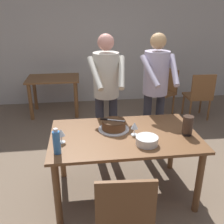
{
  "coord_description": "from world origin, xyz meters",
  "views": [
    {
      "loc": [
        -0.44,
        -2.37,
        1.99
      ],
      "look_at": [
        -0.1,
        0.27,
        0.9
      ],
      "focal_mm": 40.75,
      "sensor_mm": 36.0,
      "label": 1
    }
  ],
  "objects_px": {
    "chair_near_side": "(123,214)",
    "background_chair_0": "(164,90)",
    "cake_knife": "(107,119)",
    "person_standing_beside": "(156,84)",
    "background_chair_1": "(199,94)",
    "hurricane_lamp": "(188,125)",
    "water_bottle": "(57,142)",
    "cake_on_platter": "(114,125)",
    "plate_stack": "(147,141)",
    "person_cutting_cake": "(106,87)",
    "main_dining_table": "(124,143)",
    "wine_glass_near": "(61,133)",
    "wine_glass_far": "(134,126)",
    "background_table": "(54,86)"
  },
  "relations": [
    {
      "from": "hurricane_lamp",
      "to": "background_chair_1",
      "type": "distance_m",
      "value": 2.33
    },
    {
      "from": "wine_glass_near",
      "to": "hurricane_lamp",
      "type": "height_order",
      "value": "hurricane_lamp"
    },
    {
      "from": "chair_near_side",
      "to": "background_chair_0",
      "type": "xyz_separation_m",
      "value": [
        1.35,
        3.15,
        0.0
      ]
    },
    {
      "from": "water_bottle",
      "to": "chair_near_side",
      "type": "xyz_separation_m",
      "value": [
        0.53,
        -0.55,
        -0.37
      ]
    },
    {
      "from": "wine_glass_near",
      "to": "wine_glass_far",
      "type": "xyz_separation_m",
      "value": [
        0.75,
        0.07,
        0.0
      ]
    },
    {
      "from": "person_cutting_cake",
      "to": "wine_glass_far",
      "type": "bearing_deg",
      "value": -72.69
    },
    {
      "from": "cake_knife",
      "to": "person_standing_beside",
      "type": "xyz_separation_m",
      "value": [
        0.69,
        0.56,
        0.21
      ]
    },
    {
      "from": "plate_stack",
      "to": "chair_near_side",
      "type": "distance_m",
      "value": 0.76
    },
    {
      "from": "main_dining_table",
      "to": "background_table",
      "type": "bearing_deg",
      "value": 110.64
    },
    {
      "from": "plate_stack",
      "to": "chair_near_side",
      "type": "bearing_deg",
      "value": -118.6
    },
    {
      "from": "background_chair_0",
      "to": "water_bottle",
      "type": "bearing_deg",
      "value": -125.95
    },
    {
      "from": "water_bottle",
      "to": "background_chair_0",
      "type": "height_order",
      "value": "water_bottle"
    },
    {
      "from": "main_dining_table",
      "to": "water_bottle",
      "type": "height_order",
      "value": "water_bottle"
    },
    {
      "from": "wine_glass_far",
      "to": "background_table",
      "type": "distance_m",
      "value": 2.8
    },
    {
      "from": "wine_glass_near",
      "to": "chair_near_side",
      "type": "bearing_deg",
      "value": -56.57
    },
    {
      "from": "chair_near_side",
      "to": "background_chair_1",
      "type": "xyz_separation_m",
      "value": [
        1.91,
        2.77,
        0.0
      ]
    },
    {
      "from": "cake_knife",
      "to": "person_cutting_cake",
      "type": "bearing_deg",
      "value": 84.95
    },
    {
      "from": "wine_glass_near",
      "to": "person_cutting_cake",
      "type": "bearing_deg",
      "value": 55.36
    },
    {
      "from": "water_bottle",
      "to": "person_standing_beside",
      "type": "xyz_separation_m",
      "value": [
        1.21,
        1.0,
        0.21
      ]
    },
    {
      "from": "cake_on_platter",
      "to": "person_standing_beside",
      "type": "height_order",
      "value": "person_standing_beside"
    },
    {
      "from": "background_table",
      "to": "background_chair_0",
      "type": "height_order",
      "value": "background_chair_0"
    },
    {
      "from": "background_chair_1",
      "to": "cake_knife",
      "type": "bearing_deg",
      "value": -137.41
    },
    {
      "from": "cake_on_platter",
      "to": "plate_stack",
      "type": "relative_size",
      "value": 1.55
    },
    {
      "from": "background_table",
      "to": "background_chair_1",
      "type": "distance_m",
      "value": 2.8
    },
    {
      "from": "cake_on_platter",
      "to": "chair_near_side",
      "type": "relative_size",
      "value": 0.38
    },
    {
      "from": "main_dining_table",
      "to": "water_bottle",
      "type": "relative_size",
      "value": 6.24
    },
    {
      "from": "person_cutting_cake",
      "to": "background_chair_0",
      "type": "distance_m",
      "value": 2.17
    },
    {
      "from": "person_cutting_cake",
      "to": "background_chair_1",
      "type": "distance_m",
      "value": 2.33
    },
    {
      "from": "main_dining_table",
      "to": "person_cutting_cake",
      "type": "distance_m",
      "value": 0.81
    },
    {
      "from": "cake_on_platter",
      "to": "background_chair_0",
      "type": "relative_size",
      "value": 0.38
    },
    {
      "from": "plate_stack",
      "to": "person_cutting_cake",
      "type": "height_order",
      "value": "person_cutting_cake"
    },
    {
      "from": "water_bottle",
      "to": "chair_near_side",
      "type": "distance_m",
      "value": 0.85
    },
    {
      "from": "chair_near_side",
      "to": "background_chair_0",
      "type": "bearing_deg",
      "value": 66.74
    },
    {
      "from": "wine_glass_near",
      "to": "background_chair_1",
      "type": "height_order",
      "value": "background_chair_1"
    },
    {
      "from": "wine_glass_near",
      "to": "person_cutting_cake",
      "type": "xyz_separation_m",
      "value": [
        0.53,
        0.77,
        0.22
      ]
    },
    {
      "from": "chair_near_side",
      "to": "plate_stack",
      "type": "bearing_deg",
      "value": 61.4
    },
    {
      "from": "cake_on_platter",
      "to": "chair_near_side",
      "type": "xyz_separation_m",
      "value": [
        -0.05,
        -0.97,
        -0.31
      ]
    },
    {
      "from": "cake_on_platter",
      "to": "main_dining_table",
      "type": "bearing_deg",
      "value": -51.76
    },
    {
      "from": "main_dining_table",
      "to": "hurricane_lamp",
      "type": "height_order",
      "value": "hurricane_lamp"
    },
    {
      "from": "background_chair_0",
      "to": "background_chair_1",
      "type": "bearing_deg",
      "value": -34.14
    },
    {
      "from": "chair_near_side",
      "to": "background_chair_0",
      "type": "distance_m",
      "value": 3.43
    },
    {
      "from": "plate_stack",
      "to": "background_table",
      "type": "height_order",
      "value": "plate_stack"
    },
    {
      "from": "plate_stack",
      "to": "background_chair_0",
      "type": "distance_m",
      "value": 2.75
    },
    {
      "from": "cake_on_platter",
      "to": "plate_stack",
      "type": "bearing_deg",
      "value": -52.18
    },
    {
      "from": "hurricane_lamp",
      "to": "chair_near_side",
      "type": "bearing_deg",
      "value": -136.75
    },
    {
      "from": "chair_near_side",
      "to": "background_chair_1",
      "type": "bearing_deg",
      "value": 55.33
    },
    {
      "from": "cake_knife",
      "to": "person_cutting_cake",
      "type": "relative_size",
      "value": 0.15
    },
    {
      "from": "chair_near_side",
      "to": "hurricane_lamp",
      "type": "bearing_deg",
      "value": 43.25
    },
    {
      "from": "hurricane_lamp",
      "to": "water_bottle",
      "type": "bearing_deg",
      "value": -171.38
    },
    {
      "from": "hurricane_lamp",
      "to": "background_chair_1",
      "type": "relative_size",
      "value": 0.23
    }
  ]
}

